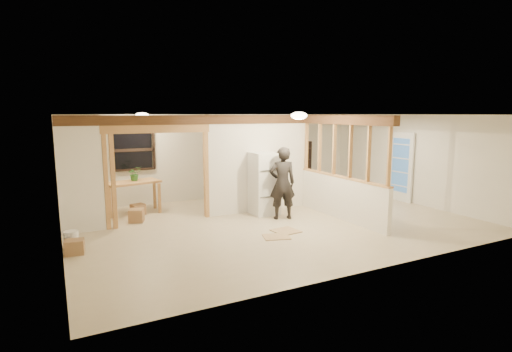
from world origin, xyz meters
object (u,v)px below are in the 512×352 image
woman (282,183)px  bookshelf (299,166)px  shop_vac (83,211)px  work_table (133,197)px  refrigerator (264,183)px

woman → bookshelf: size_ratio=1.07×
shop_vac → woman: bearing=-21.7°
bookshelf → work_table: bearing=-173.3°
woman → bookshelf: 3.67m
refrigerator → woman: bearing=-75.8°
woman → shop_vac: bearing=-5.9°
shop_vac → bookshelf: size_ratio=0.36×
shop_vac → bookshelf: bearing=9.6°
refrigerator → bookshelf: bookshelf is taller
work_table → bookshelf: (5.42, 0.63, 0.40)m
work_table → refrigerator: bearing=-40.3°
refrigerator → work_table: bearing=151.7°
woman → bookshelf: (2.32, 2.84, -0.06)m
refrigerator → shop_vac: refrigerator is taller
work_table → bookshelf: bookshelf is taller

